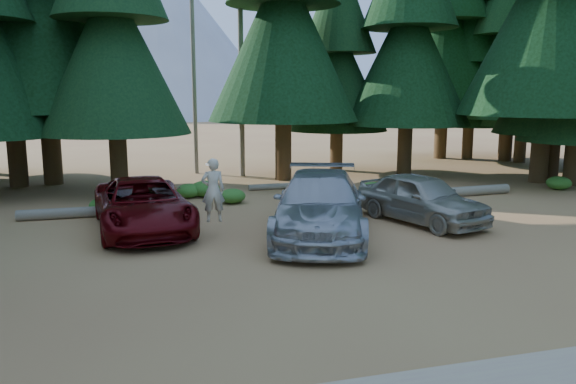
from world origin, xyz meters
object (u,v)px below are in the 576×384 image
log_left (97,212)px  log_right (445,193)px  frisbee_player (213,190)px  log_mid (284,186)px  silver_minivan_center (320,205)px  red_pickup (143,205)px  silver_minivan_right (421,198)px

log_left → log_right: (12.47, -0.05, 0.02)m
frisbee_player → log_mid: (3.87, 6.87, -1.17)m
silver_minivan_center → red_pickup: bearing=177.4°
silver_minivan_center → log_right: 7.65m
silver_minivan_right → frisbee_player: bearing=162.1°
silver_minivan_center → frisbee_player: bearing=-175.4°
log_left → log_mid: bearing=26.1°
silver_minivan_center → log_mid: 7.76m
log_right → silver_minivan_right: bearing=-134.3°
silver_minivan_right → frisbee_player: frisbee_player is taller
red_pickup → log_right: 11.29m
frisbee_player → log_mid: bearing=-117.3°
frisbee_player → log_right: frisbee_player is taller
silver_minivan_center → log_left: 7.43m
red_pickup → silver_minivan_center: bearing=-28.0°
silver_minivan_right → silver_minivan_center: bearing=174.4°
red_pickup → silver_minivan_right: silver_minivan_right is taller
log_right → log_mid: bearing=142.6°
silver_minivan_center → log_left: silver_minivan_center is taller
silver_minivan_center → log_left: size_ratio=1.27×
silver_minivan_center → log_right: silver_minivan_center is taller
frisbee_player → log_left: 4.86m
log_mid → frisbee_player: bearing=-120.8°
silver_minivan_right → frisbee_player: size_ratio=2.52×
red_pickup → log_left: size_ratio=1.14×
red_pickup → silver_minivan_right: size_ratio=1.22×
silver_minivan_right → log_left: silver_minivan_right is taller
log_left → log_mid: size_ratio=1.58×
frisbee_player → log_left: frisbee_player is taller
log_left → log_mid: (7.14, 3.45, -0.05)m
silver_minivan_center → log_right: (6.38, 4.15, -0.69)m
red_pickup → log_left: bearing=116.9°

